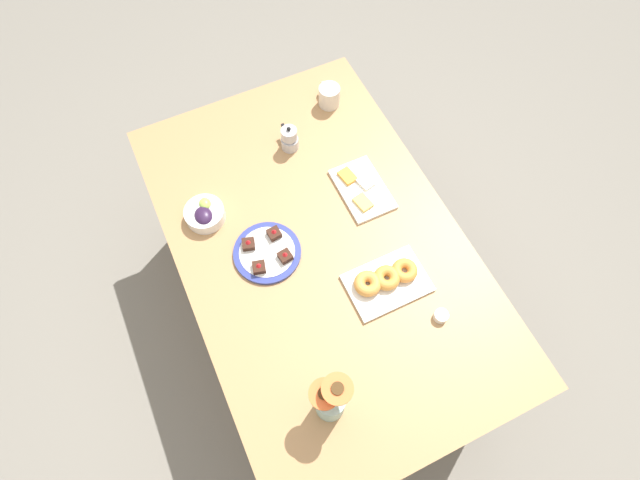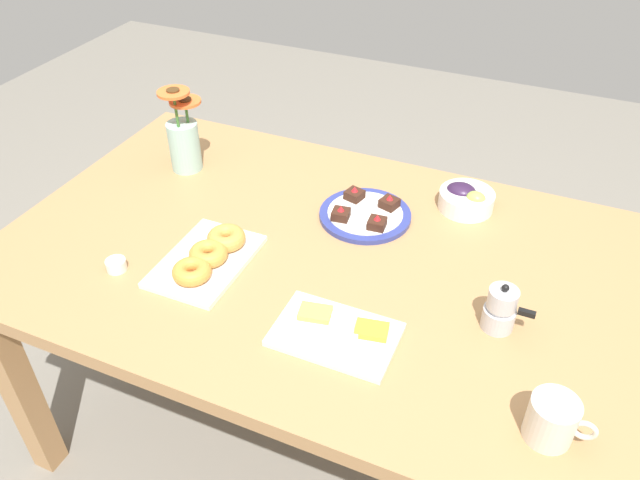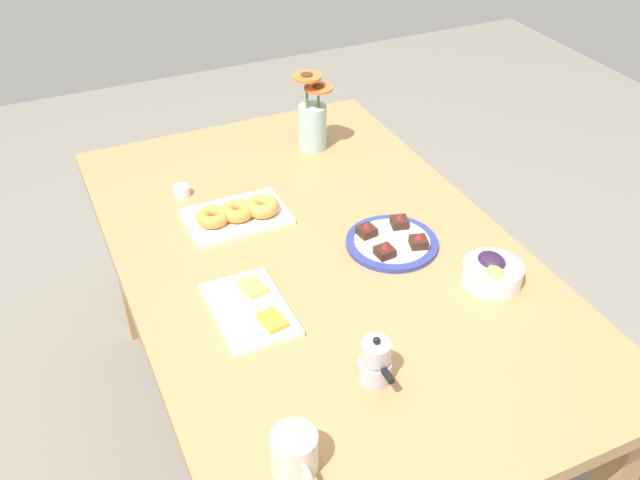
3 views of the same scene
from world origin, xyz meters
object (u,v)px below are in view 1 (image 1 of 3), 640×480
grape_bowl (205,214)px  jam_cup_honey (441,316)px  coffee_mug (329,96)px  croissant_platter (386,280)px  cheese_platter (362,189)px  flower_vase (330,402)px  dessert_plate (267,252)px  dining_table (320,255)px  moka_pot (289,139)px

grape_bowl → jam_cup_honey: size_ratio=3.08×
coffee_mug → grape_bowl: 0.72m
coffee_mug → croissant_platter: coffee_mug is taller
cheese_platter → flower_vase: bearing=145.6°
flower_vase → croissant_platter: bearing=-50.7°
jam_cup_honey → flower_vase: 0.48m
cheese_platter → dessert_plate: dessert_plate is taller
dining_table → cheese_platter: (0.14, -0.25, 0.09)m
croissant_platter → dessert_plate: bearing=49.8°
jam_cup_honey → cheese_platter: bearing=0.8°
coffee_mug → jam_cup_honey: coffee_mug is taller
croissant_platter → dessert_plate: (0.28, 0.33, -0.01)m
coffee_mug → dining_table: bearing=151.5°
moka_pot → dining_table: bearing=170.0°
cheese_platter → coffee_mug: bearing=-9.5°
jam_cup_honey → dessert_plate: size_ratio=0.20×
dining_table → jam_cup_honey: jam_cup_honey is taller
grape_bowl → cheese_platter: bearing=-103.4°
jam_cup_honey → moka_pot: moka_pot is taller
cheese_platter → croissant_platter: (-0.38, 0.10, 0.01)m
jam_cup_honey → moka_pot: bearing=11.2°
grape_bowl → dessert_plate: grape_bowl is taller
cheese_platter → croissant_platter: bearing=165.1°
dining_table → grape_bowl: grape_bowl is taller
cheese_platter → croissant_platter: croissant_platter is taller
coffee_mug → jam_cup_honey: 1.01m
grape_bowl → moka_pot: size_ratio=1.24×
coffee_mug → dessert_plate: coffee_mug is taller
grape_bowl → dessert_plate: bearing=-147.3°
dining_table → dessert_plate: 0.22m
croissant_platter → moka_pot: size_ratio=2.35×
croissant_platter → flower_vase: size_ratio=1.08×
dining_table → flower_vase: 0.59m
flower_vase → cheese_platter: bearing=-34.4°
cheese_platter → dessert_plate: (-0.09, 0.43, 0.00)m
croissant_platter → moka_pot: bearing=5.5°
croissant_platter → moka_pot: 0.68m
grape_bowl → croissant_platter: 0.70m
coffee_mug → croissant_platter: size_ratio=0.44×
coffee_mug → dessert_plate: (-0.54, 0.51, -0.04)m
cheese_platter → dining_table: bearing=120.6°
jam_cup_honey → croissant_platter: bearing=29.3°
flower_vase → moka_pot: bearing=-16.7°
jam_cup_honey → flower_vase: size_ratio=0.18×
croissant_platter → flower_vase: (-0.29, 0.36, 0.07)m
dessert_plate → moka_pot: bearing=-33.6°
cheese_platter → moka_pot: moka_pot is taller
dining_table → grape_bowl: size_ratio=10.82×
dessert_plate → flower_vase: bearing=177.4°
flower_vase → grape_bowl: bearing=8.7°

